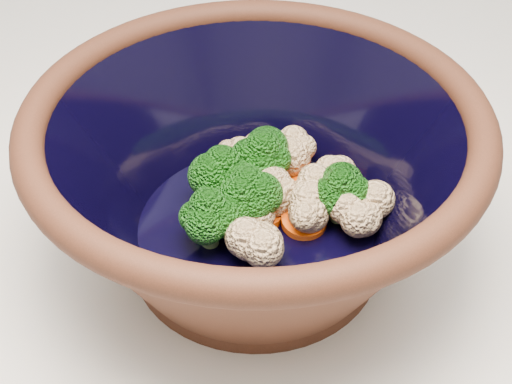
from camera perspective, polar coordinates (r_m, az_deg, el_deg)
mixing_bowl at (r=0.47m, az=-0.00°, el=1.14°), size 0.37×0.37×0.13m
vegetable_pile at (r=0.50m, az=1.28°, el=0.22°), size 0.14×0.12×0.05m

